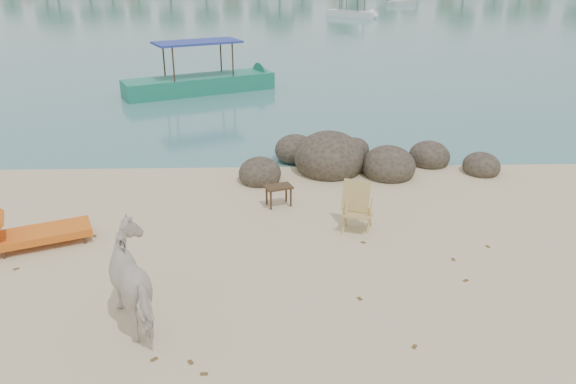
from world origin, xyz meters
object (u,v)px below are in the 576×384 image
object	(u,v)px
side_table	(279,197)
deck_chair	(358,210)
lounge_chair	(43,230)
boat_near	(198,50)
boulders	(350,161)
cow	(140,281)

from	to	relation	value
side_table	deck_chair	world-z (taller)	deck_chair
lounge_chair	boat_near	distance (m)	13.18
boulders	cow	size ratio (longest dim) A/B	3.93
cow	boat_near	world-z (taller)	boat_near
boat_near	lounge_chair	bearing A→B (deg)	-121.52
boulders	deck_chair	xyz separation A→B (m)	(-0.31, -3.41, 0.21)
side_table	boat_near	xyz separation A→B (m)	(-2.98, 11.44, 1.40)
boat_near	deck_chair	bearing A→B (deg)	-96.22
boulders	side_table	bearing A→B (deg)	-128.92
cow	lounge_chair	distance (m)	3.36
boat_near	cow	bearing A→B (deg)	-112.09
cow	side_table	bearing A→B (deg)	-148.52
boulders	side_table	distance (m)	2.86
cow	lounge_chair	bearing A→B (deg)	-78.49
deck_chair	boulders	bearing A→B (deg)	105.10
boulders	cow	distance (m)	7.33
cow	boat_near	distance (m)	15.53
cow	side_table	size ratio (longest dim) A/B	2.94
boulders	side_table	size ratio (longest dim) A/B	11.54
boulders	deck_chair	world-z (taller)	boulders
side_table	cow	bearing A→B (deg)	-136.26
deck_chair	boat_near	xyz separation A→B (m)	(-4.46, 12.63, 1.17)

